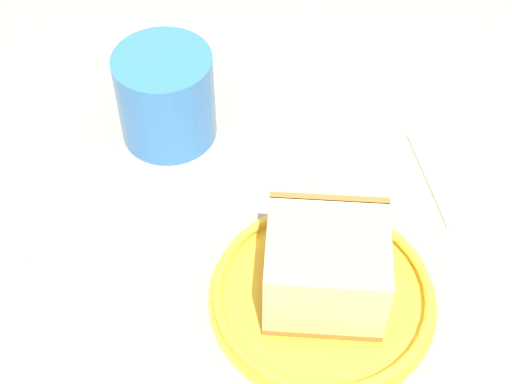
% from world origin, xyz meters
% --- Properties ---
extents(ground_plane, '(1.24, 1.24, 0.03)m').
position_xyz_m(ground_plane, '(0.00, 0.00, -0.01)').
color(ground_plane, tan).
extents(small_plate, '(0.18, 0.18, 0.02)m').
position_xyz_m(small_plate, '(-0.06, 0.04, 0.01)').
color(small_plate, yellow).
rests_on(small_plate, ground_plane).
extents(cake_slice, '(0.09, 0.09, 0.07)m').
position_xyz_m(cake_slice, '(-0.06, 0.04, 0.04)').
color(cake_slice, '#9E662D').
rests_on(cake_slice, small_plate).
extents(tea_mug, '(0.09, 0.10, 0.09)m').
position_xyz_m(tea_mug, '(0.09, -0.13, 0.04)').
color(tea_mug, '#3372BF').
rests_on(tea_mug, ground_plane).
extents(teaspoon, '(0.05, 0.12, 0.01)m').
position_xyz_m(teaspoon, '(0.17, 0.03, 0.00)').
color(teaspoon, silver).
rests_on(teaspoon, ground_plane).
extents(folded_napkin, '(0.16, 0.15, 0.01)m').
position_xyz_m(folded_napkin, '(-0.21, -0.11, 0.00)').
color(folded_napkin, beige).
rests_on(folded_napkin, ground_plane).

